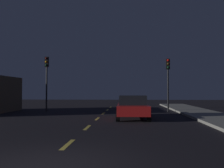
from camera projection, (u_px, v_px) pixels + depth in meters
The scene contains 10 objects.
ground_plane at pixel (89, 126), 12.46m from camera, with size 80.00×80.00×0.00m, color black.
lane_stripe_second at pixel (68, 144), 8.07m from camera, with size 0.16×1.60×0.01m, color #EACC4C.
lane_stripe_third at pixel (87, 127), 11.86m from camera, with size 0.16×1.60×0.01m, color #EACC4C.
lane_stripe_fourth at pixel (97, 119), 15.65m from camera, with size 0.16×1.60×0.01m, color #EACC4C.
lane_stripe_fifth at pixel (103, 113), 19.44m from camera, with size 0.16×1.60×0.01m, color #EACC4C.
lane_stripe_sixth at pixel (107, 110), 23.23m from camera, with size 0.16×1.60×0.01m, color #EACC4C.
lane_stripe_seventh at pixel (110, 107), 27.02m from camera, with size 0.16×1.60×0.01m, color #EACC4C.
traffic_signal_left at pixel (47, 73), 21.72m from camera, with size 0.32×0.38×4.79m.
traffic_signal_right at pixel (168, 74), 21.01m from camera, with size 0.32×0.38×4.52m.
car_stopped_ahead at pixel (132, 107), 15.88m from camera, with size 2.06×4.61×1.49m.
Camera 1 is at (1.98, -5.41, 1.73)m, focal length 39.67 mm.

